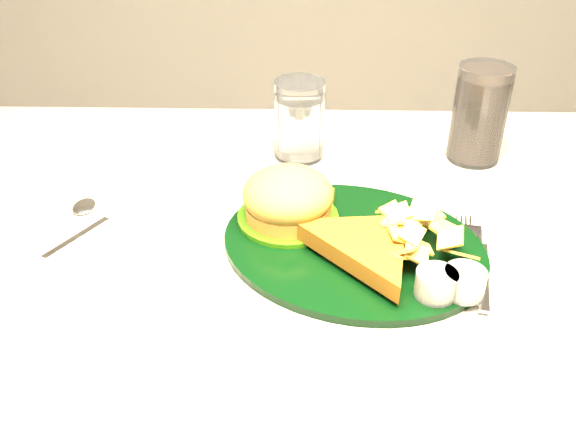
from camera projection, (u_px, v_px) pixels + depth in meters
name	position (u px, v px, depth m)	size (l,w,h in m)	color
table	(288.00, 422.00, 1.05)	(1.20, 0.80, 0.75)	#ADA79C
dinner_plate	(354.00, 225.00, 0.80)	(0.34, 0.28, 0.08)	black
water_glass	(299.00, 120.00, 0.99)	(0.08, 0.08, 0.12)	white
cola_glass	(479.00, 114.00, 0.98)	(0.08, 0.08, 0.15)	black
fork_napkin	(481.00, 271.00, 0.77)	(0.13, 0.17, 0.01)	white
spoon	(76.00, 236.00, 0.83)	(0.04, 0.15, 0.01)	white
wrapped_straw	(218.00, 179.00, 0.96)	(0.19, 0.07, 0.01)	white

